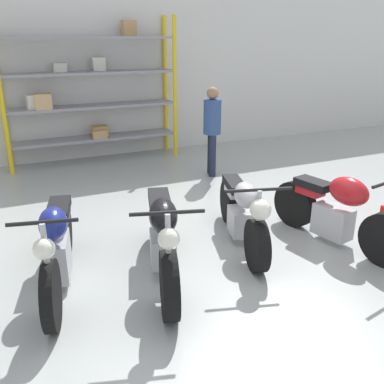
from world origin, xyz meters
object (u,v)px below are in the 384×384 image
Objects in this scene: motorcycle_silver at (242,212)px; person_browsing at (212,125)px; motorcycle_blue at (58,245)px; shelving_rack at (89,90)px; motorcycle_red at (339,211)px; motorcycle_black at (163,237)px.

motorcycle_silver is 1.18× the size of person_browsing.
shelving_rack is at bearing 176.86° from motorcycle_blue.
shelving_rack reaches higher than motorcycle_red.
person_browsing is (2.11, 3.02, 0.49)m from motorcycle_black.
person_browsing reaches higher than motorcycle_red.
shelving_rack reaches higher than motorcycle_silver.
motorcycle_black is 1.29× the size of person_browsing.
person_browsing is (0.93, 2.69, 0.53)m from motorcycle_silver.
motorcycle_black is 1.09× the size of motorcycle_silver.
motorcycle_red is (1.07, -0.51, 0.03)m from motorcycle_silver.
person_browsing reaches higher than motorcycle_black.
motorcycle_black is 2.25m from motorcycle_red.
motorcycle_red is 1.21× the size of person_browsing.
motorcycle_blue is (-1.35, -4.61, -1.00)m from shelving_rack.
motorcycle_blue is 4.20m from person_browsing.
motorcycle_silver is (1.17, 0.32, -0.05)m from motorcycle_black.
motorcycle_blue is at bearing -73.12° from motorcycle_silver.
shelving_rack is at bearing -167.11° from motorcycle_black.
shelving_rack is 2.12× the size of person_browsing.
motorcycle_blue is 1.09m from motorcycle_black.
motorcycle_black is at bearing -58.56° from motorcycle_silver.
person_browsing is (3.16, 2.73, 0.50)m from motorcycle_blue.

